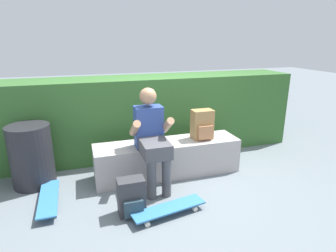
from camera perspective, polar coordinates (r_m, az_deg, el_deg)
ground_plane at (r=3.66m, az=1.59°, el=-11.85°), size 24.00×24.00×0.00m
bench_main at (r=3.85m, az=-0.05°, el=-6.47°), size 1.94×0.48×0.46m
person_skater at (r=3.42m, az=-3.32°, el=-1.86°), size 0.49×0.62×1.21m
skateboard_near_person at (r=3.09m, az=0.15°, el=-16.26°), size 0.82×0.34×0.09m
skateboard_beside_bench at (r=3.52m, az=-22.88°, el=-13.24°), size 0.21×0.80×0.09m
backpack_on_bench at (r=3.86m, az=6.92°, el=0.21°), size 0.28×0.23×0.40m
backpack_on_ground at (r=3.07m, az=-7.35°, el=-14.05°), size 0.28×0.23×0.40m
hedge_row at (r=4.46m, az=-8.85°, el=1.83°), size 5.48×0.74×1.22m
trash_bin at (r=3.91m, az=-25.77°, el=-5.38°), size 0.51×0.51×0.78m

